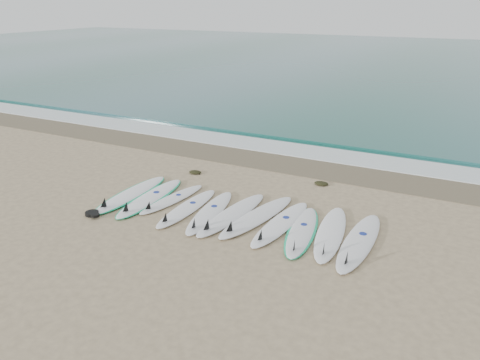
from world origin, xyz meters
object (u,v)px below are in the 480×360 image
at_px(surfboard_0, 130,194).
at_px(surfboard_5, 231,215).
at_px(surfboard_10, 359,242).
at_px(leash_coil, 93,214).

distance_m(surfboard_0, surfboard_5, 2.93).
height_order(surfboard_10, leash_coil, surfboard_10).
relative_size(surfboard_10, leash_coil, 6.25).
relative_size(surfboard_0, leash_coil, 6.19).
xyz_separation_m(surfboard_5, leash_coil, (-2.96, -1.40, -0.01)).
height_order(surfboard_0, surfboard_5, surfboard_0).
bearing_deg(surfboard_10, surfboard_5, -179.19).
distance_m(surfboard_10, leash_coil, 6.14).
distance_m(surfboard_0, surfboard_10, 5.93).
bearing_deg(surfboard_10, surfboard_0, -178.79).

